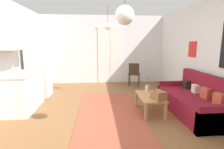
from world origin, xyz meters
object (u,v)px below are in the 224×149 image
(handbag, at_px, (158,95))
(coffee_table, at_px, (150,98))
(couch, at_px, (195,101))
(refrigerator, at_px, (39,68))
(pendant_lamp_far, at_px, (108,26))
(bamboo_vase, at_px, (147,89))
(pendant_lamp_near, at_px, (125,15))
(accent_chair, at_px, (134,73))

(handbag, bearing_deg, coffee_table, 106.61)
(couch, height_order, refrigerator, refrigerator)
(couch, xyz_separation_m, handbag, (-0.93, -0.18, 0.23))
(handbag, relative_size, pendant_lamp_far, 0.51)
(refrigerator, distance_m, pendant_lamp_far, 2.40)
(handbag, xyz_separation_m, pendant_lamp_far, (-0.97, 1.69, 1.57))
(bamboo_vase, relative_size, handbag, 1.09)
(bamboo_vase, bearing_deg, coffee_table, -91.50)
(couch, bearing_deg, pendant_lamp_near, -152.84)
(pendant_lamp_near, bearing_deg, accent_chair, 75.22)
(refrigerator, bearing_deg, coffee_table, -27.73)
(bamboo_vase, bearing_deg, couch, -20.99)
(coffee_table, bearing_deg, refrigerator, 152.27)
(coffee_table, xyz_separation_m, bamboo_vase, (0.01, 0.27, 0.14))
(bamboo_vase, xyz_separation_m, handbag, (0.08, -0.57, 0.02))
(couch, bearing_deg, refrigerator, 157.23)
(accent_chair, distance_m, pendant_lamp_far, 2.23)
(couch, xyz_separation_m, refrigerator, (-3.98, 1.67, 0.60))
(pendant_lamp_near, relative_size, pendant_lamp_far, 1.16)
(bamboo_vase, height_order, refrigerator, refrigerator)
(bamboo_vase, xyz_separation_m, refrigerator, (-2.96, 1.28, 0.38))
(refrigerator, relative_size, pendant_lamp_far, 2.55)
(bamboo_vase, height_order, pendant_lamp_near, pendant_lamp_near)
(coffee_table, height_order, refrigerator, refrigerator)
(pendant_lamp_far, bearing_deg, coffee_table, -57.71)
(pendant_lamp_near, bearing_deg, pendant_lamp_far, 92.51)
(accent_chair, bearing_deg, couch, 124.55)
(couch, bearing_deg, coffee_table, 173.53)
(refrigerator, bearing_deg, accent_chair, 17.62)
(couch, xyz_separation_m, bamboo_vase, (-1.02, 0.39, 0.22))
(couch, distance_m, pendant_lamp_far, 3.02)
(coffee_table, height_order, accent_chair, accent_chair)
(bamboo_vase, bearing_deg, refrigerator, 156.64)
(refrigerator, height_order, pendant_lamp_near, pendant_lamp_near)
(handbag, height_order, accent_chair, accent_chair)
(accent_chair, bearing_deg, refrigerator, 34.46)
(handbag, height_order, refrigerator, refrigerator)
(handbag, distance_m, refrigerator, 3.58)
(coffee_table, distance_m, refrigerator, 3.38)
(bamboo_vase, distance_m, accent_chair, 2.28)
(pendant_lamp_near, bearing_deg, couch, 27.16)
(bamboo_vase, bearing_deg, handbag, -81.90)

